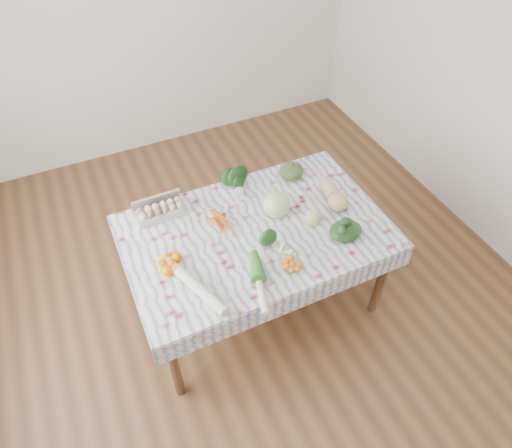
% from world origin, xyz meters
% --- Properties ---
extents(ground, '(4.50, 4.50, 0.00)m').
position_xyz_m(ground, '(0.00, 0.00, 0.00)').
color(ground, brown).
rests_on(ground, ground).
extents(wall_back, '(4.00, 0.04, 2.80)m').
position_xyz_m(wall_back, '(0.00, 2.25, 1.40)').
color(wall_back, silver).
rests_on(wall_back, ground).
extents(dining_table, '(1.60, 1.00, 0.75)m').
position_xyz_m(dining_table, '(0.00, 0.00, 0.68)').
color(dining_table, brown).
rests_on(dining_table, ground).
extents(tablecloth, '(1.66, 1.06, 0.01)m').
position_xyz_m(tablecloth, '(0.00, 0.00, 0.76)').
color(tablecloth, white).
rests_on(tablecloth, dining_table).
extents(egg_carton, '(0.32, 0.13, 0.09)m').
position_xyz_m(egg_carton, '(-0.51, 0.37, 0.81)').
color(egg_carton, '#A7A7A2').
rests_on(egg_carton, tablecloth).
extents(carrot_bunch, '(0.22, 0.20, 0.04)m').
position_xyz_m(carrot_bunch, '(-0.19, 0.13, 0.78)').
color(carrot_bunch, '#D75210').
rests_on(carrot_bunch, tablecloth).
extents(kale_bunch, '(0.20, 0.18, 0.15)m').
position_xyz_m(kale_bunch, '(0.05, 0.40, 0.84)').
color(kale_bunch, '#153C14').
rests_on(kale_bunch, tablecloth).
extents(kabocha_squash, '(0.20, 0.20, 0.11)m').
position_xyz_m(kabocha_squash, '(0.44, 0.37, 0.82)').
color(kabocha_squash, '#3C5628').
rests_on(kabocha_squash, tablecloth).
extents(cabbage, '(0.21, 0.21, 0.18)m').
position_xyz_m(cabbage, '(0.18, 0.07, 0.85)').
color(cabbage, '#B5D786').
rests_on(cabbage, tablecloth).
extents(butternut_squash, '(0.17, 0.30, 0.13)m').
position_xyz_m(butternut_squash, '(0.58, 0.03, 0.83)').
color(butternut_squash, tan).
rests_on(butternut_squash, tablecloth).
extents(orange_cluster, '(0.26, 0.26, 0.07)m').
position_xyz_m(orange_cluster, '(-0.57, -0.07, 0.80)').
color(orange_cluster, orange).
rests_on(orange_cluster, tablecloth).
extents(broccoli, '(0.20, 0.20, 0.10)m').
position_xyz_m(broccoli, '(0.04, -0.19, 0.81)').
color(broccoli, '#1E501E').
rests_on(broccoli, tablecloth).
extents(mandarin_cluster, '(0.20, 0.20, 0.05)m').
position_xyz_m(mandarin_cluster, '(0.07, -0.35, 0.78)').
color(mandarin_cluster, orange).
rests_on(mandarin_cluster, tablecloth).
extents(grapefruit, '(0.10, 0.10, 0.10)m').
position_xyz_m(grapefruit, '(0.35, -0.10, 0.81)').
color(grapefruit, '#D4CD71').
rests_on(grapefruit, tablecloth).
extents(spinach_bag, '(0.24, 0.21, 0.09)m').
position_xyz_m(spinach_bag, '(0.48, -0.28, 0.81)').
color(spinach_bag, '#173415').
rests_on(spinach_bag, tablecloth).
extents(daikon, '(0.22, 0.45, 0.06)m').
position_xyz_m(daikon, '(-0.49, -0.30, 0.79)').
color(daikon, silver).
rests_on(daikon, tablecloth).
extents(leek, '(0.16, 0.40, 0.04)m').
position_xyz_m(leek, '(-0.16, -0.40, 0.78)').
color(leek, white).
rests_on(leek, tablecloth).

